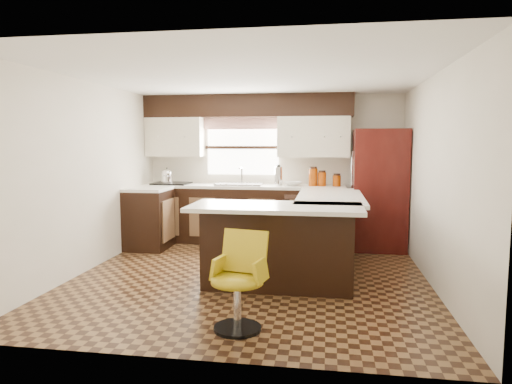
% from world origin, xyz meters
% --- Properties ---
extents(floor, '(4.40, 4.40, 0.00)m').
position_xyz_m(floor, '(0.00, 0.00, 0.00)').
color(floor, '#49301A').
rests_on(floor, ground).
extents(ceiling, '(4.40, 4.40, 0.00)m').
position_xyz_m(ceiling, '(0.00, 0.00, 2.40)').
color(ceiling, silver).
rests_on(ceiling, wall_back).
extents(wall_back, '(4.40, 0.00, 4.40)m').
position_xyz_m(wall_back, '(0.00, 2.20, 1.20)').
color(wall_back, beige).
rests_on(wall_back, floor).
extents(wall_front, '(4.40, 0.00, 4.40)m').
position_xyz_m(wall_front, '(0.00, -2.20, 1.20)').
color(wall_front, beige).
rests_on(wall_front, floor).
extents(wall_left, '(0.00, 4.40, 4.40)m').
position_xyz_m(wall_left, '(-2.10, 0.00, 1.20)').
color(wall_left, beige).
rests_on(wall_left, floor).
extents(wall_right, '(0.00, 4.40, 4.40)m').
position_xyz_m(wall_right, '(2.10, 0.00, 1.20)').
color(wall_right, beige).
rests_on(wall_right, floor).
extents(base_cab_back, '(3.30, 0.60, 0.90)m').
position_xyz_m(base_cab_back, '(-0.45, 1.90, 0.45)').
color(base_cab_back, black).
rests_on(base_cab_back, floor).
extents(base_cab_left, '(0.60, 0.70, 0.90)m').
position_xyz_m(base_cab_left, '(-1.80, 1.25, 0.45)').
color(base_cab_left, black).
rests_on(base_cab_left, floor).
extents(counter_back, '(3.30, 0.60, 0.04)m').
position_xyz_m(counter_back, '(-0.45, 1.90, 0.92)').
color(counter_back, silver).
rests_on(counter_back, base_cab_back).
extents(counter_left, '(0.60, 0.70, 0.04)m').
position_xyz_m(counter_left, '(-1.80, 1.25, 0.92)').
color(counter_left, silver).
rests_on(counter_left, base_cab_left).
extents(soffit, '(3.40, 0.35, 0.36)m').
position_xyz_m(soffit, '(-0.40, 2.03, 2.22)').
color(soffit, black).
rests_on(soffit, wall_back).
extents(upper_cab_left, '(0.94, 0.35, 0.64)m').
position_xyz_m(upper_cab_left, '(-1.62, 2.03, 1.72)').
color(upper_cab_left, beige).
rests_on(upper_cab_left, wall_back).
extents(upper_cab_right, '(1.14, 0.35, 0.64)m').
position_xyz_m(upper_cab_right, '(0.68, 2.03, 1.72)').
color(upper_cab_right, beige).
rests_on(upper_cab_right, wall_back).
extents(window_pane, '(1.20, 0.02, 0.90)m').
position_xyz_m(window_pane, '(-0.50, 2.18, 1.55)').
color(window_pane, white).
rests_on(window_pane, wall_back).
extents(valance, '(1.30, 0.06, 0.18)m').
position_xyz_m(valance, '(-0.50, 2.14, 1.94)').
color(valance, '#D19B93').
rests_on(valance, wall_back).
extents(sink, '(0.75, 0.45, 0.03)m').
position_xyz_m(sink, '(-0.50, 1.88, 0.96)').
color(sink, '#B2B2B7').
rests_on(sink, counter_back).
extents(dishwasher, '(0.58, 0.03, 0.78)m').
position_xyz_m(dishwasher, '(0.55, 1.61, 0.43)').
color(dishwasher, black).
rests_on(dishwasher, floor).
extents(cooktop, '(0.58, 0.50, 0.02)m').
position_xyz_m(cooktop, '(-1.65, 1.88, 0.96)').
color(cooktop, black).
rests_on(cooktop, counter_back).
extents(peninsula_long, '(0.60, 1.95, 0.90)m').
position_xyz_m(peninsula_long, '(0.90, 0.62, 0.45)').
color(peninsula_long, black).
rests_on(peninsula_long, floor).
extents(peninsula_return, '(1.65, 0.60, 0.90)m').
position_xyz_m(peninsula_return, '(0.38, -0.35, 0.45)').
color(peninsula_return, black).
rests_on(peninsula_return, floor).
extents(counter_pen_long, '(0.84, 1.95, 0.04)m').
position_xyz_m(counter_pen_long, '(0.95, 0.62, 0.92)').
color(counter_pen_long, silver).
rests_on(counter_pen_long, peninsula_long).
extents(counter_pen_return, '(1.89, 0.84, 0.04)m').
position_xyz_m(counter_pen_return, '(0.35, -0.44, 0.92)').
color(counter_pen_return, silver).
rests_on(counter_pen_return, peninsula_return).
extents(refrigerator, '(0.78, 0.75, 1.83)m').
position_xyz_m(refrigerator, '(1.69, 1.77, 0.92)').
color(refrigerator, '#390C09').
rests_on(refrigerator, floor).
extents(bar_chair, '(0.54, 0.54, 0.85)m').
position_xyz_m(bar_chair, '(0.16, -1.60, 0.43)').
color(bar_chair, '#BA9E11').
rests_on(bar_chair, floor).
extents(kettle, '(0.18, 0.18, 0.25)m').
position_xyz_m(kettle, '(-1.73, 1.88, 1.09)').
color(kettle, silver).
rests_on(kettle, cooktop).
extents(percolator, '(0.13, 0.13, 0.30)m').
position_xyz_m(percolator, '(0.13, 1.90, 1.09)').
color(percolator, silver).
rests_on(percolator, counter_back).
extents(mixing_bowl, '(0.36, 0.36, 0.07)m').
position_xyz_m(mixing_bowl, '(0.36, 1.90, 0.98)').
color(mixing_bowl, white).
rests_on(mixing_bowl, counter_back).
extents(canister_large, '(0.14, 0.14, 0.27)m').
position_xyz_m(canister_large, '(0.68, 1.92, 1.08)').
color(canister_large, '#8B3404').
rests_on(canister_large, counter_back).
extents(canister_med, '(0.13, 0.13, 0.22)m').
position_xyz_m(canister_med, '(0.82, 1.92, 1.05)').
color(canister_med, '#8B3404').
rests_on(canister_med, counter_back).
extents(canister_small, '(0.13, 0.13, 0.17)m').
position_xyz_m(canister_small, '(1.05, 1.92, 1.03)').
color(canister_small, '#8B3404').
rests_on(canister_small, counter_back).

